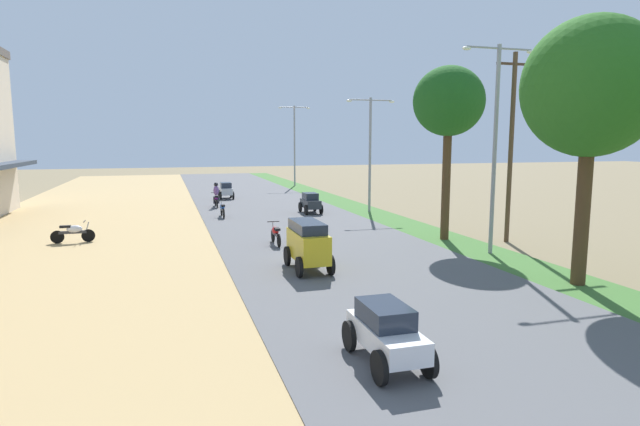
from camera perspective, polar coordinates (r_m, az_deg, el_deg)
The scene contains 14 objects.
parked_motorbike_third at distance 25.12m, azimuth -25.37°, elevation -1.83°, with size 1.80×0.54×0.94m.
median_tree_second at distance 17.72m, azimuth 27.53°, elevation 11.99°, with size 4.01×4.01×8.06m.
median_tree_third at distance 23.87m, azimuth 13.90°, elevation 11.59°, with size 3.10×3.10×7.65m.
streetlamp_near at distance 21.32m, azimuth 18.63°, elevation 8.01°, with size 3.16×0.20×8.01m.
streetlamp_mid at distance 32.60m, azimuth 5.50°, elevation 7.32°, with size 3.16×0.20×7.02m.
streetlamp_far at distance 51.24m, azimuth -2.81°, elevation 7.99°, with size 3.16×0.20×7.75m.
utility_pole_near at distance 24.30m, azimuth 20.16°, elevation 7.01°, with size 1.80×0.20×8.21m.
car_sedan_white at distance 10.66m, azimuth 7.23°, elevation -12.67°, with size 1.10×2.26×1.19m.
car_van_yellow at distance 17.78m, azimuth -1.34°, elevation -3.28°, with size 1.19×2.41×1.67m.
car_hatchback_charcoal at distance 31.82m, azimuth -1.05°, elevation 1.20°, with size 1.04×2.00×1.23m.
car_hatchback_silver at distance 40.37m, azimuth -10.26°, elevation 2.50°, with size 1.04×2.00×1.23m.
motorbike_ahead_second at distance 22.26m, azimuth -4.87°, elevation -2.21°, with size 0.54×1.80×0.94m.
motorbike_ahead_third at distance 30.64m, azimuth -10.62°, elevation 0.47°, with size 0.54×1.80×0.94m.
motorbike_ahead_fourth at distance 35.27m, azimuth -11.30°, elevation 1.88°, with size 0.54×1.80×1.66m.
Camera 1 is at (-6.45, -0.58, 4.48)m, focal length 29.26 mm.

